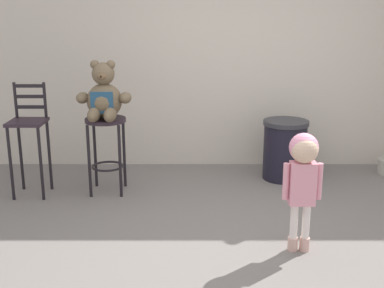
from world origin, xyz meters
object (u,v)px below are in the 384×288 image
at_px(trash_bin, 287,150).
at_px(bar_chair_empty, 31,131).
at_px(bar_stool_with_teddy, 108,139).
at_px(child_walking, 305,167).
at_px(teddy_bear, 106,97).

height_order(trash_bin, bar_chair_empty, bar_chair_empty).
xyz_separation_m(bar_stool_with_teddy, trash_bin, (1.99, 0.44, -0.24)).
relative_size(child_walking, trash_bin, 1.42).
xyz_separation_m(child_walking, trash_bin, (0.20, 1.80, -0.37)).
distance_m(teddy_bear, trash_bin, 2.16).
bearing_deg(teddy_bear, bar_chair_empty, -177.40).
distance_m(bar_stool_with_teddy, bar_chair_empty, 0.81).
bearing_deg(trash_bin, bar_chair_empty, -169.84).
bearing_deg(bar_stool_with_teddy, bar_chair_empty, -175.31).
height_order(child_walking, bar_chair_empty, bar_chair_empty).
height_order(bar_stool_with_teddy, bar_chair_empty, bar_chair_empty).
bearing_deg(teddy_bear, trash_bin, 13.10).
bearing_deg(teddy_bear, child_walking, -36.66).
distance_m(child_walking, bar_chair_empty, 2.90).
height_order(teddy_bear, bar_chair_empty, teddy_bear).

